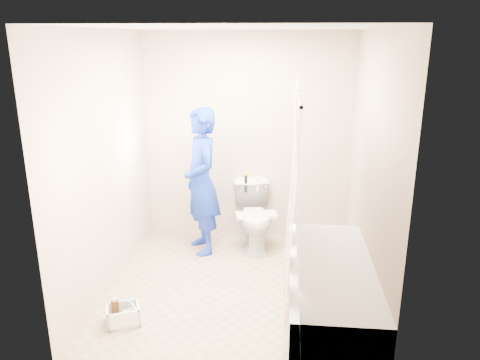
# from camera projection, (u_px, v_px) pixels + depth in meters

# --- Properties ---
(floor) EXTENTS (2.60, 2.60, 0.00)m
(floor) POSITION_uv_depth(u_px,v_px,m) (236.00, 287.00, 4.54)
(floor) COLOR gray
(floor) RESTS_ON ground
(ceiling) EXTENTS (2.40, 2.60, 0.02)m
(ceiling) POSITION_uv_depth(u_px,v_px,m) (235.00, 27.00, 3.83)
(ceiling) COLOR white
(ceiling) RESTS_ON wall_back
(wall_back) EXTENTS (2.40, 0.02, 2.40)m
(wall_back) POSITION_uv_depth(u_px,v_px,m) (248.00, 138.00, 5.42)
(wall_back) COLOR tan
(wall_back) RESTS_ON ground
(wall_front) EXTENTS (2.40, 0.02, 2.40)m
(wall_front) POSITION_uv_depth(u_px,v_px,m) (214.00, 223.00, 2.95)
(wall_front) COLOR tan
(wall_front) RESTS_ON ground
(wall_left) EXTENTS (0.02, 2.60, 2.40)m
(wall_left) POSITION_uv_depth(u_px,v_px,m) (106.00, 165.00, 4.30)
(wall_left) COLOR tan
(wall_left) RESTS_ON ground
(wall_right) EXTENTS (0.02, 2.60, 2.40)m
(wall_right) POSITION_uv_depth(u_px,v_px,m) (372.00, 172.00, 4.08)
(wall_right) COLOR tan
(wall_right) RESTS_ON ground
(bathtub) EXTENTS (0.70, 1.75, 0.50)m
(bathtub) POSITION_uv_depth(u_px,v_px,m) (330.00, 289.00, 3.98)
(bathtub) COLOR white
(bathtub) RESTS_ON ground
(curtain_rod) EXTENTS (0.02, 1.90, 0.02)m
(curtain_rod) POSITION_uv_depth(u_px,v_px,m) (298.00, 89.00, 3.51)
(curtain_rod) COLOR silver
(curtain_rod) RESTS_ON wall_back
(shower_curtain) EXTENTS (0.06, 1.75, 1.80)m
(shower_curtain) POSITION_uv_depth(u_px,v_px,m) (294.00, 205.00, 3.79)
(shower_curtain) COLOR white
(shower_curtain) RESTS_ON curtain_rod
(toilet) EXTENTS (0.55, 0.79, 0.73)m
(toilet) POSITION_uv_depth(u_px,v_px,m) (255.00, 216.00, 5.32)
(toilet) COLOR white
(toilet) RESTS_ON ground
(tank_lid) EXTENTS (0.48, 0.29, 0.03)m
(tank_lid) POSITION_uv_depth(u_px,v_px,m) (256.00, 215.00, 5.19)
(tank_lid) COLOR silver
(tank_lid) RESTS_ON toilet
(tank_internals) EXTENTS (0.18, 0.07, 0.24)m
(tank_internals) POSITION_uv_depth(u_px,v_px,m) (249.00, 182.00, 5.40)
(tank_internals) COLOR black
(tank_internals) RESTS_ON toilet
(plumber) EXTENTS (0.61, 0.70, 1.62)m
(plumber) POSITION_uv_depth(u_px,v_px,m) (201.00, 182.00, 5.10)
(plumber) COLOR #0F3097
(plumber) RESTS_ON ground
(cleaning_caddy) EXTENTS (0.33, 0.30, 0.20)m
(cleaning_caddy) POSITION_uv_depth(u_px,v_px,m) (124.00, 315.00, 3.95)
(cleaning_caddy) COLOR white
(cleaning_caddy) RESTS_ON ground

